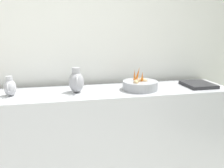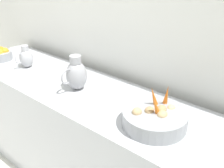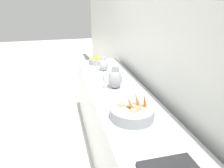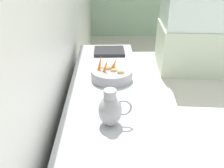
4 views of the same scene
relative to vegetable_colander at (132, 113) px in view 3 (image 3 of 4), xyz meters
name	(u,v)px [view 3 (image 3 of 4)]	position (x,y,z in m)	size (l,w,h in m)	color
tile_wall_left	(195,49)	(-0.47, 0.06, 0.52)	(0.10, 9.57, 3.00)	silver
prep_counter	(122,134)	(-0.05, -0.44, -0.52)	(0.62, 2.84, 0.93)	#ADAFB5
vegetable_colander	(132,113)	(0.00, 0.00, 0.00)	(0.37, 0.37, 0.23)	gray
orange_bowl	(96,61)	(0.02, -1.61, 0.00)	(0.19, 0.19, 0.11)	gray
metal_pitcher_tall	(115,78)	(-0.03, -0.66, 0.06)	(0.21, 0.15, 0.25)	#939399
metal_pitcher_short	(103,65)	(-0.03, -1.28, 0.04)	(0.16, 0.11, 0.19)	#A3A3A8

